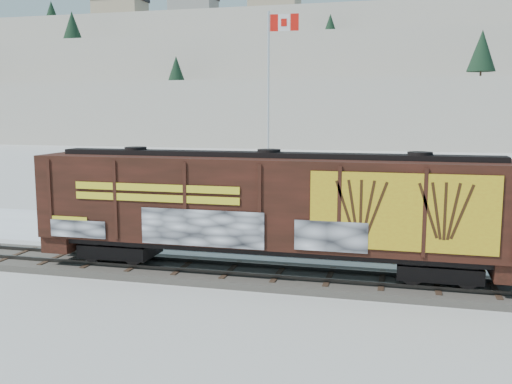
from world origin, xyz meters
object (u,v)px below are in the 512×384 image
(hopper_railcar, at_px, (269,205))
(flagpole, at_px, (270,142))
(car_white, at_px, (194,220))
(car_dark, at_px, (338,228))
(car_silver, at_px, (128,213))

(hopper_railcar, xyz_separation_m, flagpole, (-2.98, 13.14, 1.72))
(car_white, distance_m, car_dark, 7.90)
(flagpole, relative_size, car_silver, 2.64)
(hopper_railcar, relative_size, car_dark, 3.76)
(flagpole, distance_m, car_dark, 8.85)
(car_silver, height_order, car_dark, car_silver)
(flagpole, height_order, car_dark, flagpole)
(car_white, bearing_deg, flagpole, -32.53)
(flagpole, bearing_deg, car_dark, -50.95)
(hopper_railcar, height_order, car_white, hopper_railcar)
(hopper_railcar, bearing_deg, flagpole, 102.76)
(car_dark, bearing_deg, hopper_railcar, 165.77)
(car_white, relative_size, car_dark, 0.90)
(flagpole, relative_size, car_white, 2.80)
(car_silver, bearing_deg, car_dark, -108.17)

